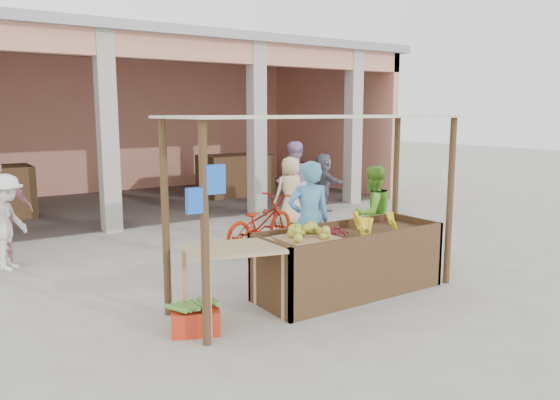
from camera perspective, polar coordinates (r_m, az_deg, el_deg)
ground at (r=7.27m, az=4.15°, el=-10.32°), size 60.00×60.00×0.00m
market_building at (r=14.95m, az=-17.39°, el=9.82°), size 14.40×6.40×4.20m
fruit_stall at (r=7.46m, az=7.24°, el=-6.65°), size 2.60×0.95×0.80m
stall_awning at (r=6.91m, az=3.94°, el=5.44°), size 4.09×1.35×2.39m
banana_heap at (r=7.65m, az=10.18°, el=-2.50°), size 1.05×0.57×0.19m
melon_tray at (r=6.92m, az=2.75°, el=-3.66°), size 0.70×0.61×0.19m
berry_heap at (r=7.25m, az=5.74°, el=-3.25°), size 0.45×0.37×0.14m
side_table at (r=6.37m, az=-4.83°, el=-6.14°), size 1.25×0.99×0.89m
papaya_pile at (r=6.32m, az=-4.86°, el=-4.09°), size 0.64×0.37×0.18m
red_crate at (r=6.27m, az=-8.83°, el=-12.34°), size 0.63×0.55×0.27m
plantain_bundle at (r=6.20m, az=-8.87°, el=-10.79°), size 0.44×0.30×0.09m
produce_sacks at (r=13.06m, az=-1.13°, el=-0.09°), size 0.85×0.80×0.65m
vendor_blue at (r=7.89m, az=3.05°, el=-1.77°), size 0.83×0.72×1.86m
vendor_green at (r=9.02m, az=9.63°, el=-1.16°), size 0.81×0.49×1.65m
motorcycle at (r=9.66m, az=-2.11°, el=-2.32°), size 1.29×2.02×1.00m
shopper_a at (r=9.40m, az=-26.65°, el=-1.72°), size 1.02×1.14×1.61m
shopper_c at (r=11.76m, az=1.11°, el=1.34°), size 0.84×0.60×1.64m
shopper_d at (r=13.54m, az=4.56°, el=2.05°), size 0.82×1.47×1.50m
shopper_f at (r=11.95m, az=1.38°, el=2.24°), size 1.02×0.66×1.96m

